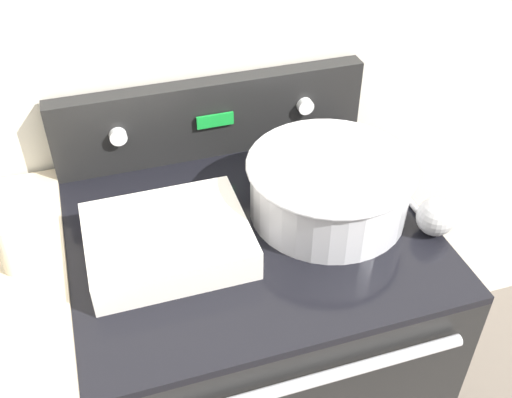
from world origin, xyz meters
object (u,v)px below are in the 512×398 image
at_px(mixing_bowl, 329,184).
at_px(spice_jar_white_cap, 10,245).
at_px(casserole_dish, 167,238).
at_px(ladle, 432,214).

distance_m(mixing_bowl, spice_jar_white_cap, 0.65).
xyz_separation_m(casserole_dish, spice_jar_white_cap, (-0.29, 0.04, 0.03)).
height_order(casserole_dish, spice_jar_white_cap, spice_jar_white_cap).
bearing_deg(mixing_bowl, spice_jar_white_cap, 179.04).
relative_size(casserole_dish, ladle, 1.04).
bearing_deg(mixing_bowl, ladle, -32.51).
xyz_separation_m(ladle, spice_jar_white_cap, (-0.84, 0.13, 0.03)).
bearing_deg(mixing_bowl, casserole_dish, -175.98).
xyz_separation_m(mixing_bowl, casserole_dish, (-0.36, -0.03, -0.04)).
distance_m(mixing_bowl, ladle, 0.23).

